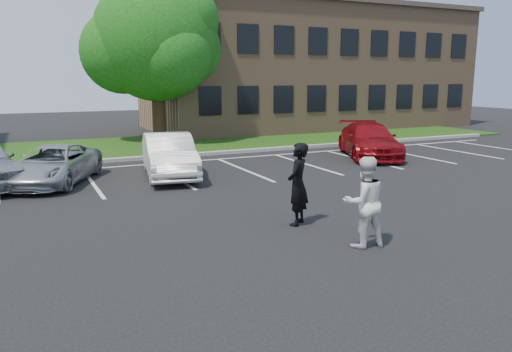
# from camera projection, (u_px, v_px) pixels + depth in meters

# --- Properties ---
(ground_plane) EXTENTS (90.00, 90.00, 0.00)m
(ground_plane) POSITION_uv_depth(u_px,v_px,m) (276.00, 240.00, 10.92)
(ground_plane) COLOR black
(ground_plane) RESTS_ON ground
(curb) EXTENTS (40.00, 0.30, 0.15)m
(curb) POSITION_uv_depth(u_px,v_px,m) (147.00, 158.00, 21.53)
(curb) COLOR gray
(curb) RESTS_ON ground
(grass_strip) EXTENTS (44.00, 8.00, 0.08)m
(grass_strip) POSITION_uv_depth(u_px,v_px,m) (128.00, 147.00, 25.08)
(grass_strip) COLOR #103F0D
(grass_strip) RESTS_ON ground
(stall_lines) EXTENTS (34.00, 5.36, 0.01)m
(stall_lines) POSITION_uv_depth(u_px,v_px,m) (201.00, 168.00, 19.43)
(stall_lines) COLOR silver
(stall_lines) RESTS_ON ground
(office_building) EXTENTS (22.40, 10.40, 8.30)m
(office_building) POSITION_uv_depth(u_px,v_px,m) (307.00, 67.00, 35.48)
(office_building) COLOR #936F50
(office_building) RESTS_ON ground
(tree) EXTENTS (7.80, 7.20, 8.80)m
(tree) POSITION_uv_depth(u_px,v_px,m) (157.00, 42.00, 26.52)
(tree) COLOR black
(tree) RESTS_ON ground
(man_black_suit) EXTENTS (0.85, 0.85, 1.99)m
(man_black_suit) POSITION_uv_depth(u_px,v_px,m) (298.00, 184.00, 11.88)
(man_black_suit) COLOR black
(man_black_suit) RESTS_ON ground
(man_white_shirt) EXTENTS (1.03, 0.85, 1.92)m
(man_white_shirt) POSITION_uv_depth(u_px,v_px,m) (364.00, 202.00, 10.33)
(man_white_shirt) COLOR white
(man_white_shirt) RESTS_ON ground
(car_silver_minivan) EXTENTS (3.88, 5.01, 1.26)m
(car_silver_minivan) POSITION_uv_depth(u_px,v_px,m) (53.00, 165.00, 16.57)
(car_silver_minivan) COLOR #B1B3B8
(car_silver_minivan) RESTS_ON ground
(car_white_sedan) EXTENTS (2.34, 4.84, 1.53)m
(car_white_sedan) POSITION_uv_depth(u_px,v_px,m) (169.00, 155.00, 17.71)
(car_white_sedan) COLOR silver
(car_white_sedan) RESTS_ON ground
(car_red_compact) EXTENTS (3.97, 5.50, 1.48)m
(car_red_compact) POSITION_uv_depth(u_px,v_px,m) (369.00, 140.00, 22.10)
(car_red_compact) COLOR maroon
(car_red_compact) RESTS_ON ground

